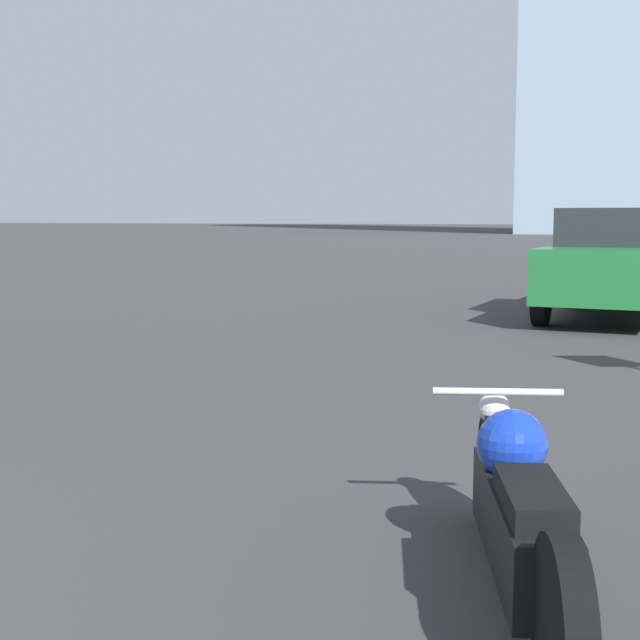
# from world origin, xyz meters

# --- Properties ---
(motorcycle) EXTENTS (0.96, 2.20, 0.74)m
(motorcycle) POSITION_xyz_m (3.82, 3.16, 0.37)
(motorcycle) COLOR black
(motorcycle) RESTS_ON ground_plane
(parked_car_green) EXTENTS (1.94, 4.59, 1.69)m
(parked_car_green) POSITION_xyz_m (3.32, 13.99, 0.87)
(parked_car_green) COLOR #1E6B33
(parked_car_green) RESTS_ON ground_plane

